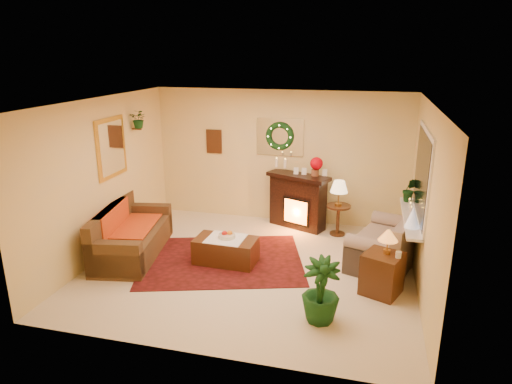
% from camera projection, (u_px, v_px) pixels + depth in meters
% --- Properties ---
extents(floor, '(5.00, 5.00, 0.00)m').
position_uv_depth(floor, '(251.00, 267.00, 7.25)').
color(floor, beige).
rests_on(floor, ground).
extents(ceiling, '(5.00, 5.00, 0.00)m').
position_uv_depth(ceiling, '(250.00, 102.00, 6.48)').
color(ceiling, white).
rests_on(ceiling, ground).
extents(wall_back, '(5.00, 5.00, 0.00)m').
position_uv_depth(wall_back, '(280.00, 157.00, 8.95)').
color(wall_back, '#EFD88C').
rests_on(wall_back, ground).
extents(wall_front, '(5.00, 5.00, 0.00)m').
position_uv_depth(wall_front, '(195.00, 249.00, 4.78)').
color(wall_front, '#EFD88C').
rests_on(wall_front, ground).
extents(wall_left, '(4.50, 4.50, 0.00)m').
position_uv_depth(wall_left, '(103.00, 178.00, 7.46)').
color(wall_left, '#EFD88C').
rests_on(wall_left, ground).
extents(wall_right, '(4.50, 4.50, 0.00)m').
position_uv_depth(wall_right, '(425.00, 202.00, 6.28)').
color(wall_right, '#EFD88C').
rests_on(wall_right, ground).
extents(area_rug, '(3.05, 2.62, 0.01)m').
position_uv_depth(area_rug, '(222.00, 260.00, 7.49)').
color(area_rug, '#4C130A').
rests_on(area_rug, floor).
extents(sofa, '(1.18, 2.05, 0.83)m').
position_uv_depth(sofa, '(132.00, 230.00, 7.60)').
color(sofa, brown).
rests_on(sofa, floor).
extents(red_throw, '(0.73, 1.18, 0.02)m').
position_uv_depth(red_throw, '(132.00, 225.00, 7.75)').
color(red_throw, '#B21712').
rests_on(red_throw, sofa).
extents(fireplace, '(1.13, 0.72, 0.99)m').
position_uv_depth(fireplace, '(298.00, 200.00, 8.78)').
color(fireplace, black).
rests_on(fireplace, floor).
extents(poinsettia, '(0.24, 0.24, 0.24)m').
position_uv_depth(poinsettia, '(317.00, 163.00, 8.44)').
color(poinsettia, '#C0000D').
rests_on(poinsettia, fireplace).
extents(mantel_candle_a, '(0.05, 0.05, 0.16)m').
position_uv_depth(mantel_candle_a, '(277.00, 163.00, 8.67)').
color(mantel_candle_a, white).
rests_on(mantel_candle_a, fireplace).
extents(mantel_candle_b, '(0.06, 0.06, 0.17)m').
position_uv_depth(mantel_candle_b, '(285.00, 164.00, 8.60)').
color(mantel_candle_b, '#FEEFC9').
rests_on(mantel_candle_b, fireplace).
extents(mantel_mirror, '(0.92, 0.02, 0.72)m').
position_uv_depth(mantel_mirror, '(280.00, 137.00, 8.81)').
color(mantel_mirror, white).
rests_on(mantel_mirror, wall_back).
extents(wreath, '(0.55, 0.11, 0.55)m').
position_uv_depth(wreath, '(280.00, 136.00, 8.77)').
color(wreath, '#194719').
rests_on(wreath, wall_back).
extents(wall_art, '(0.32, 0.03, 0.48)m').
position_uv_depth(wall_art, '(214.00, 141.00, 9.18)').
color(wall_art, '#381E11').
rests_on(wall_art, wall_back).
extents(gold_mirror, '(0.03, 0.84, 1.00)m').
position_uv_depth(gold_mirror, '(111.00, 148.00, 7.60)').
color(gold_mirror, gold).
rests_on(gold_mirror, wall_left).
extents(hanging_plant, '(0.33, 0.28, 0.36)m').
position_uv_depth(hanging_plant, '(140.00, 128.00, 8.19)').
color(hanging_plant, '#194719').
rests_on(hanging_plant, wall_left).
extents(loveseat, '(1.28, 1.67, 0.86)m').
position_uv_depth(loveseat, '(386.00, 239.00, 7.29)').
color(loveseat, tan).
rests_on(loveseat, floor).
extents(window_frame, '(0.03, 1.86, 1.36)m').
position_uv_depth(window_frame, '(423.00, 175.00, 6.72)').
color(window_frame, white).
rests_on(window_frame, wall_right).
extents(window_glass, '(0.02, 1.70, 1.22)m').
position_uv_depth(window_glass, '(421.00, 174.00, 6.72)').
color(window_glass, black).
rests_on(window_glass, wall_right).
extents(window_sill, '(0.22, 1.86, 0.04)m').
position_uv_depth(window_sill, '(410.00, 217.00, 6.94)').
color(window_sill, white).
rests_on(window_sill, wall_right).
extents(mini_tree, '(0.21, 0.21, 0.31)m').
position_uv_depth(mini_tree, '(413.00, 217.00, 6.45)').
color(mini_tree, white).
rests_on(mini_tree, window_sill).
extents(sill_plant, '(0.29, 0.24, 0.54)m').
position_uv_depth(sill_plant, '(410.00, 190.00, 7.54)').
color(sill_plant, black).
rests_on(sill_plant, window_sill).
extents(side_table_round, '(0.55, 0.55, 0.58)m').
position_uv_depth(side_table_round, '(338.00, 218.00, 8.46)').
color(side_table_round, '#442814').
rests_on(side_table_round, floor).
extents(lamp_cream, '(0.32, 0.32, 0.49)m').
position_uv_depth(lamp_cream, '(339.00, 190.00, 8.27)').
color(lamp_cream, '#E6C184').
rests_on(lamp_cream, side_table_round).
extents(end_table_square, '(0.64, 0.64, 0.60)m').
position_uv_depth(end_table_square, '(382.00, 276.00, 6.41)').
color(end_table_square, '#49241D').
rests_on(end_table_square, floor).
extents(lamp_tiffany, '(0.27, 0.27, 0.40)m').
position_uv_depth(lamp_tiffany, '(387.00, 244.00, 6.29)').
color(lamp_tiffany, orange).
rests_on(lamp_tiffany, end_table_square).
extents(coffee_table, '(1.01, 0.58, 0.41)m').
position_uv_depth(coffee_table, '(226.00, 251.00, 7.36)').
color(coffee_table, black).
rests_on(coffee_table, floor).
extents(fruit_bowl, '(0.27, 0.27, 0.06)m').
position_uv_depth(fruit_bowl, '(227.00, 236.00, 7.31)').
color(fruit_bowl, beige).
rests_on(fruit_bowl, coffee_table).
extents(floor_palm, '(1.61, 1.61, 2.54)m').
position_uv_depth(floor_palm, '(321.00, 289.00, 5.69)').
color(floor_palm, '#184517').
rests_on(floor_palm, floor).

